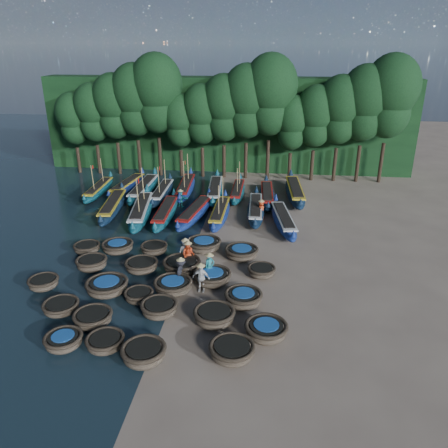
# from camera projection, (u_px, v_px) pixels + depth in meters

# --- Properties ---
(ground) EXTENTS (120.00, 120.00, 0.00)m
(ground) POSITION_uv_depth(u_px,v_px,m) (188.00, 263.00, 28.50)
(ground) COLOR gray
(ground) RESTS_ON ground
(foliage_wall) EXTENTS (40.00, 3.00, 10.00)m
(foliage_wall) POSITION_uv_depth(u_px,v_px,m) (227.00, 124.00, 48.14)
(foliage_wall) COLOR black
(foliage_wall) RESTS_ON ground
(coracle_1) EXTENTS (1.84, 1.84, 0.69)m
(coracle_1) POSITION_uv_depth(u_px,v_px,m) (64.00, 341.00, 20.47)
(coracle_1) COLOR brown
(coracle_1) RESTS_ON ground
(coracle_2) EXTENTS (1.85, 1.85, 0.66)m
(coracle_2) POSITION_uv_depth(u_px,v_px,m) (105.00, 342.00, 20.41)
(coracle_2) COLOR brown
(coracle_2) RESTS_ON ground
(coracle_3) EXTENTS (2.37, 2.37, 0.83)m
(coracle_3) POSITION_uv_depth(u_px,v_px,m) (144.00, 353.00, 19.53)
(coracle_3) COLOR brown
(coracle_3) RESTS_ON ground
(coracle_4) EXTENTS (2.35, 2.35, 0.74)m
(coracle_4) POSITION_uv_depth(u_px,v_px,m) (232.00, 350.00, 19.77)
(coracle_4) COLOR brown
(coracle_4) RESTS_ON ground
(coracle_5) EXTENTS (2.07, 2.07, 0.63)m
(coracle_5) POSITION_uv_depth(u_px,v_px,m) (61.00, 307.00, 23.17)
(coracle_5) COLOR brown
(coracle_5) RESTS_ON ground
(coracle_6) EXTENTS (2.45, 2.45, 0.72)m
(coracle_6) POSITION_uv_depth(u_px,v_px,m) (93.00, 318.00, 22.14)
(coracle_6) COLOR brown
(coracle_6) RESTS_ON ground
(coracle_7) EXTENTS (2.00, 2.00, 0.77)m
(coracle_7) POSITION_uv_depth(u_px,v_px,m) (159.00, 308.00, 22.91)
(coracle_7) COLOR brown
(coracle_7) RESTS_ON ground
(coracle_8) EXTENTS (2.18, 2.18, 0.83)m
(coracle_8) POSITION_uv_depth(u_px,v_px,m) (214.00, 316.00, 22.19)
(coracle_8) COLOR brown
(coracle_8) RESTS_ON ground
(coracle_9) EXTENTS (2.15, 2.15, 0.79)m
(coracle_9) POSITION_uv_depth(u_px,v_px,m) (266.00, 330.00, 21.13)
(coracle_9) COLOR brown
(coracle_9) RESTS_ON ground
(coracle_10) EXTENTS (2.12, 2.12, 0.69)m
(coracle_10) POSITION_uv_depth(u_px,v_px,m) (44.00, 283.00, 25.42)
(coracle_10) COLOR brown
(coracle_10) RESTS_ON ground
(coracle_11) EXTENTS (2.96, 2.96, 0.80)m
(coracle_11) POSITION_uv_depth(u_px,v_px,m) (107.00, 286.00, 24.93)
(coracle_11) COLOR brown
(coracle_11) RESTS_ON ground
(coracle_12) EXTENTS (1.73, 1.73, 0.65)m
(coracle_12) POSITION_uv_depth(u_px,v_px,m) (139.00, 295.00, 24.18)
(coracle_12) COLOR brown
(coracle_12) RESTS_ON ground
(coracle_13) EXTENTS (2.26, 2.26, 0.75)m
(coracle_13) POSITION_uv_depth(u_px,v_px,m) (173.00, 285.00, 25.07)
(coracle_13) COLOR brown
(coracle_13) RESTS_ON ground
(coracle_14) EXTENTS (2.25, 2.25, 0.83)m
(coracle_14) POSITION_uv_depth(u_px,v_px,m) (243.00, 298.00, 23.74)
(coracle_14) COLOR brown
(coracle_14) RESTS_ON ground
(coracle_15) EXTENTS (2.39, 2.39, 0.80)m
(coracle_15) POSITION_uv_depth(u_px,v_px,m) (92.00, 263.00, 27.55)
(coracle_15) COLOR brown
(coracle_15) RESTS_ON ground
(coracle_16) EXTENTS (2.10, 2.10, 0.72)m
(coracle_16) POSITION_uv_depth(u_px,v_px,m) (142.00, 265.00, 27.36)
(coracle_16) COLOR brown
(coracle_16) RESTS_ON ground
(coracle_17) EXTENTS (2.41, 2.41, 0.81)m
(coracle_17) POSITION_uv_depth(u_px,v_px,m) (182.00, 265.00, 27.30)
(coracle_17) COLOR brown
(coracle_17) RESTS_ON ground
(coracle_18) EXTENTS (2.60, 2.60, 0.79)m
(coracle_18) POSITION_uv_depth(u_px,v_px,m) (212.00, 277.00, 25.92)
(coracle_18) COLOR brown
(coracle_18) RESTS_ON ground
(coracle_19) EXTENTS (1.94, 1.94, 0.67)m
(coracle_19) POSITION_uv_depth(u_px,v_px,m) (262.00, 271.00, 26.77)
(coracle_19) COLOR brown
(coracle_19) RESTS_ON ground
(coracle_20) EXTENTS (2.04, 2.04, 0.64)m
(coracle_20) POSITION_uv_depth(u_px,v_px,m) (87.00, 248.00, 29.84)
(coracle_20) COLOR brown
(coracle_20) RESTS_ON ground
(coracle_21) EXTENTS (2.35, 2.35, 0.75)m
(coracle_21) POSITION_uv_depth(u_px,v_px,m) (118.00, 247.00, 29.85)
(coracle_21) COLOR brown
(coracle_21) RESTS_ON ground
(coracle_22) EXTENTS (1.98, 1.98, 0.68)m
(coracle_22) POSITION_uv_depth(u_px,v_px,m) (154.00, 248.00, 29.70)
(coracle_22) COLOR brown
(coracle_22) RESTS_ON ground
(coracle_23) EXTENTS (2.80, 2.80, 0.81)m
(coracle_23) POSITION_uv_depth(u_px,v_px,m) (204.00, 244.00, 30.08)
(coracle_23) COLOR brown
(coracle_23) RESTS_ON ground
(coracle_24) EXTENTS (2.61, 2.61, 0.76)m
(coracle_24) POSITION_uv_depth(u_px,v_px,m) (242.00, 252.00, 29.03)
(coracle_24) COLOR brown
(coracle_24) RESTS_ON ground
(long_boat_2) EXTENTS (2.60, 8.54, 1.52)m
(long_boat_2) POSITION_uv_depth(u_px,v_px,m) (113.00, 206.00, 36.80)
(long_boat_2) COLOR #0D1D32
(long_boat_2) RESTS_ON ground
(long_boat_3) EXTENTS (2.94, 9.05, 3.89)m
(long_boat_3) POSITION_uv_depth(u_px,v_px,m) (141.00, 211.00, 35.67)
(long_boat_3) COLOR #0D394E
(long_boat_3) RESTS_ON ground
(long_boat_4) EXTENTS (1.70, 8.13, 1.43)m
(long_boat_4) POSITION_uv_depth(u_px,v_px,m) (166.00, 213.00, 35.50)
(long_boat_4) COLOR #0D394E
(long_boat_4) RESTS_ON ground
(long_boat_5) EXTENTS (2.67, 8.09, 1.44)m
(long_boat_5) POSITION_uv_depth(u_px,v_px,m) (195.00, 212.00, 35.58)
(long_boat_5) COLOR navy
(long_boat_5) RESTS_ON ground
(long_boat_6) EXTENTS (1.44, 7.86, 3.34)m
(long_boat_6) POSITION_uv_depth(u_px,v_px,m) (220.00, 213.00, 35.48)
(long_boat_6) COLOR navy
(long_boat_6) RESTS_ON ground
(long_boat_7) EXTENTS (1.64, 8.01, 1.41)m
(long_boat_7) POSITION_uv_depth(u_px,v_px,m) (256.00, 210.00, 36.17)
(long_boat_7) COLOR #0D1D32
(long_boat_7) RESTS_ON ground
(long_boat_8) EXTENTS (2.68, 8.06, 1.44)m
(long_boat_8) POSITION_uv_depth(u_px,v_px,m) (283.00, 220.00, 34.04)
(long_boat_8) COLOR navy
(long_boat_8) RESTS_ON ground
(long_boat_9) EXTENTS (1.60, 7.63, 3.24)m
(long_boat_9) POSITION_uv_depth(u_px,v_px,m) (99.00, 189.00, 41.22)
(long_boat_9) COLOR #0D394E
(long_boat_9) RESTS_ON ground
(long_boat_10) EXTENTS (2.28, 7.94, 1.41)m
(long_boat_10) POSITION_uv_depth(u_px,v_px,m) (127.00, 186.00, 42.20)
(long_boat_10) COLOR navy
(long_boat_10) RESTS_ON ground
(long_boat_11) EXTENTS (1.64, 9.03, 1.59)m
(long_boat_11) POSITION_uv_depth(u_px,v_px,m) (144.00, 189.00, 41.06)
(long_boat_11) COLOR #0D394E
(long_boat_11) RESTS_ON ground
(long_boat_12) EXTENTS (1.60, 7.94, 3.37)m
(long_boat_12) POSITION_uv_depth(u_px,v_px,m) (162.00, 192.00, 40.34)
(long_boat_12) COLOR #0D1D32
(long_boat_12) RESTS_ON ground
(long_boat_13) EXTENTS (1.93, 8.37, 3.56)m
(long_boat_13) POSITION_uv_depth(u_px,v_px,m) (186.00, 187.00, 41.66)
(long_boat_13) COLOR navy
(long_boat_13) RESTS_ON ground
(long_boat_14) EXTENTS (2.17, 8.61, 1.52)m
(long_boat_14) POSITION_uv_depth(u_px,v_px,m) (215.00, 190.00, 40.76)
(long_boat_14) COLOR #0D394E
(long_boat_14) RESTS_ON ground
(long_boat_15) EXTENTS (1.28, 7.31, 3.10)m
(long_boat_15) POSITION_uv_depth(u_px,v_px,m) (237.00, 192.00, 40.72)
(long_boat_15) COLOR #0D394E
(long_boat_15) RESTS_ON ground
(long_boat_16) EXTENTS (1.74, 7.96, 1.40)m
(long_boat_16) POSITION_uv_depth(u_px,v_px,m) (267.00, 195.00, 39.57)
(long_boat_16) COLOR #0D1D32
(long_boat_16) RESTS_ON ground
(long_boat_17) EXTENTS (2.17, 9.19, 1.62)m
(long_boat_17) POSITION_uv_depth(u_px,v_px,m) (295.00, 192.00, 40.30)
(long_boat_17) COLOR #0D1D32
(long_boat_17) RESTS_ON ground
(fisherman_0) EXTENTS (0.92, 0.67, 1.94)m
(fisherman_0) POSITION_uv_depth(u_px,v_px,m) (186.00, 251.00, 28.09)
(fisherman_0) COLOR silver
(fisherman_0) RESTS_ON ground
(fisherman_1) EXTENTS (0.73, 0.67, 1.88)m
(fisherman_1) POSITION_uv_depth(u_px,v_px,m) (210.00, 265.00, 26.25)
(fisherman_1) COLOR #1B6D72
(fisherman_1) RESTS_ON ground
(fisherman_2) EXTENTS (0.91, 0.75, 1.91)m
(fisherman_2) POSITION_uv_depth(u_px,v_px,m) (188.00, 254.00, 27.75)
(fisherman_2) COLOR red
(fisherman_2) RESTS_ON ground
(fisherman_3) EXTENTS (0.72, 1.13, 1.87)m
(fisherman_3) POSITION_uv_depth(u_px,v_px,m) (181.00, 271.00, 25.76)
(fisherman_3) COLOR black
(fisherman_3) RESTS_ON ground
(fisherman_4) EXTENTS (1.04, 0.52, 1.91)m
(fisherman_4) POSITION_uv_depth(u_px,v_px,m) (201.00, 277.00, 24.98)
(fisherman_4) COLOR silver
(fisherman_4) RESTS_ON ground
(fisherman_5) EXTENTS (1.45, 1.04, 1.71)m
(fisherman_5) POSITION_uv_depth(u_px,v_px,m) (181.00, 198.00, 38.09)
(fisherman_5) COLOR #1B6D72
(fisherman_5) RESTS_ON ground
(fisherman_6) EXTENTS (0.56, 0.81, 1.78)m
(fisherman_6) POSITION_uv_depth(u_px,v_px,m) (261.00, 209.00, 35.43)
(fisherman_6) COLOR red
(fisherman_6) RESTS_ON ground
(tree_0) EXTENTS (3.68, 3.68, 8.68)m
(tree_0) POSITION_uv_depth(u_px,v_px,m) (73.00, 118.00, 46.22)
(tree_0) COLOR black
(tree_0) RESTS_ON ground
(tree_1) EXTENTS (4.09, 4.09, 9.65)m
(tree_1) POSITION_uv_depth(u_px,v_px,m) (93.00, 112.00, 45.72)
(tree_1) COLOR black
(tree_1) RESTS_ON ground
(tree_2) EXTENTS (4.51, 4.51, 10.63)m
(tree_2) POSITION_uv_depth(u_px,v_px,m) (114.00, 106.00, 45.22)
(tree_2) COLOR black
(tree_2) RESTS_ON ground
(tree_3) EXTENTS (4.92, 4.92, 11.60)m
(tree_3) POSITION_uv_depth(u_px,v_px,m) (135.00, 99.00, 44.73)
(tree_3) COLOR black
(tree_3) RESTS_ON ground
(tree_4) EXTENTS (5.34, 5.34, 12.58)m
(tree_4) POSITION_uv_depth(u_px,v_px,m) (157.00, 93.00, 44.23)
(tree_4) COLOR black
(tree_4) RESTS_ON ground
(tree_5) EXTENTS (3.68, 3.68, 8.68)m
(tree_5) POSITION_uv_depth(u_px,v_px,m) (180.00, 120.00, 45.03)
(tree_5) COLOR black
(tree_5) RESTS_ON ground
(tree_6) EXTENTS (4.09, 4.09, 9.65)m
(tree_6) POSITION_uv_depth(u_px,v_px,m) (202.00, 114.00, 44.53)
(tree_6) COLOR black
(tree_6) RESTS_ON ground
(tree_7) EXTENTS (4.51, 4.51, 10.63)m
(tree_7) POSITION_uv_depth(u_px,v_px,m) (224.00, 107.00, 44.03)
(tree_7) COLOR black
(tree_7) RESTS_ON ground
(tree_8) EXTENTS (4.92, 4.92, 11.60)m
(tree_8) POSITION_uv_depth(u_px,v_px,m) (247.00, 101.00, 43.53)
(tree_8) COLOR black
(tree_8) RESTS_ON ground
(tree_9) EXTENTS (5.34, 5.34, 12.58)m
(tree_9) POSITION_uv_depth(u_px,v_px,m) (270.00, 94.00, 43.03)
(tree_9) COLOR black
(tree_9) RESTS_ON ground
(tree_10) EXTENTS (3.68, 3.68, 8.68)m
(tree_10) POSITION_uv_depth(u_px,v_px,m) (292.00, 122.00, 43.83)
(tree_10) COLOR black
(tree_10) RESTS_ON ground
(tree_11) EXTENTS (4.09, 4.09, 9.65)m
(tree_11) POSITION_uv_depth(u_px,v_px,m) (316.00, 116.00, 43.33)
(tree_11) COLOR black
(tree_11) RESTS_ON ground
(tree_12) EXTENTS (4.51, 4.51, 10.63)m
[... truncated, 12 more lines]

